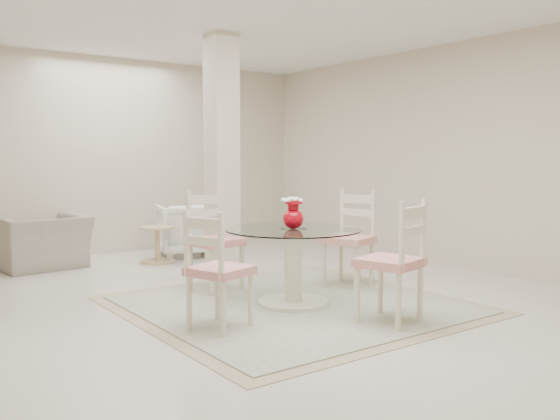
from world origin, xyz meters
TOP-DOWN VIEW (x-y plane):
  - ground at (0.00, 0.00)m, footprint 7.00×7.00m
  - room_shell at (0.00, 0.00)m, footprint 6.02×7.02m
  - column at (0.50, 1.30)m, footprint 0.30×0.30m
  - area_rug at (0.26, -0.34)m, footprint 2.80×2.80m
  - dining_table at (0.26, -0.34)m, footprint 1.21×1.21m
  - red_vase at (0.26, -0.33)m, footprint 0.22×0.19m
  - dining_chair_east at (1.24, -0.05)m, footprint 0.56×0.56m
  - dining_chair_north at (-0.01, 0.65)m, footprint 0.49×0.49m
  - dining_chair_west at (-0.71, -0.63)m, footprint 0.53×0.53m
  - dining_chair_south at (0.55, -1.32)m, footprint 0.54×0.54m
  - recliner_taupe at (-1.07, 2.89)m, footprint 1.06×0.95m
  - armchair_white at (0.78, 2.73)m, footprint 0.94×0.96m
  - side_table at (0.21, 2.42)m, footprint 0.45×0.45m

SIDE VIEW (x-z plane):
  - ground at x=0.00m, z-range 0.00..0.00m
  - area_rug at x=0.26m, z-range 0.00..0.02m
  - side_table at x=0.21m, z-range -0.02..0.45m
  - recliner_taupe at x=-1.07m, z-range 0.00..0.64m
  - armchair_white at x=0.78m, z-range 0.00..0.71m
  - dining_table at x=0.26m, z-range 0.01..0.70m
  - dining_chair_west at x=-0.71m, z-range 0.03..1.06m
  - dining_chair_east at x=1.24m, z-range 0.03..1.13m
  - dining_chair_south at x=0.55m, z-range 0.03..1.13m
  - dining_chair_north at x=-0.01m, z-range 0.03..1.14m
  - red_vase at x=0.26m, z-range 0.69..0.97m
  - column at x=0.50m, z-range 0.00..2.70m
  - room_shell at x=0.00m, z-range 0.50..3.21m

